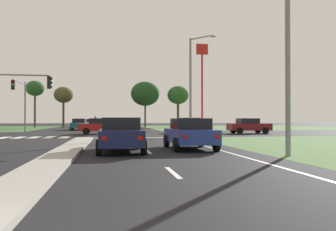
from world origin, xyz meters
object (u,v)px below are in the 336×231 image
Objects in this scene: traffic_signal_near_left at (9,92)px; pedestrian_at_median at (96,121)px; treeline_second at (35,89)px; treeline_fourth at (145,94)px; car_red_second at (101,126)px; traffic_signal_far_left at (21,96)px; fastfood_pole_sign at (202,68)px; street_lamp_near at (287,30)px; car_teal_sixth at (79,124)px; street_lamp_second at (193,80)px; treeline_fifth at (178,95)px; treeline_third at (64,95)px; car_beige_seventh at (87,123)px; car_blue_near at (190,133)px; car_navy_fourth at (120,134)px; car_white_eighth at (191,125)px; car_maroon_third at (249,126)px.

traffic_signal_near_left is 15.85m from pedestrian_at_median.
treeline_second is (-11.49, 21.59, 5.70)m from pedestrian_at_median.
car_red_second is at bearing -104.79° from treeline_fourth.
fastfood_pole_sign is (23.22, 11.61, 5.46)m from traffic_signal_far_left.
treeline_fourth is at bearing -5.99° from treeline_second.
street_lamp_near is 54.32m from treeline_second.
traffic_signal_far_left reaches higher than traffic_signal_near_left.
treeline_fourth is at bearing -126.94° from car_teal_sixth.
fastfood_pole_sign reaches higher than car_red_second.
street_lamp_second is 1.03× the size of treeline_fourth.
traffic_signal_near_left is 38.51m from treeline_fifth.
fastfood_pole_sign is 13.91m from treeline_fourth.
car_beige_seventh is at bearing 28.10° from treeline_third.
street_lamp_second reaches higher than pedestrian_at_median.
car_blue_near is at bearing 14.75° from car_red_second.
car_navy_fourth is at bearing -66.70° from traffic_signal_far_left.
street_lamp_second is at bearing -127.63° from pedestrian_at_median.
treeline_third reaches higher than pedestrian_at_median.
traffic_signal_far_left is (-13.22, 22.11, 3.13)m from car_blue_near.
car_white_eighth reaches higher than car_teal_sixth.
car_maroon_third is (14.83, -1.38, 0.00)m from car_red_second.
car_teal_sixth is at bearing 90.18° from car_beige_seventh.
pedestrian_at_median is (7.67, 3.28, -2.71)m from traffic_signal_far_left.
traffic_signal_far_left is 0.67× the size of treeline_fourth.
car_maroon_third reaches higher than car_red_second.
car_beige_seventh is 11.81m from treeline_fourth.
car_red_second is at bearing -95.33° from car_maroon_third.
treeline_fourth reaches higher than car_maroon_third.
street_lamp_near is at bearing -44.51° from traffic_signal_near_left.
treeline_second reaches higher than car_navy_fourth.
traffic_signal_near_left is 14.66m from street_lamp_second.
street_lamp_second is 32.40m from treeline_fourth.
car_beige_seventh is at bearing 108.51° from street_lamp_second.
street_lamp_near is 1.07× the size of treeline_second.
car_teal_sixth is at bearing 121.26° from street_lamp_second.
pedestrian_at_median is at bearing -126.85° from treeline_fifth.
pedestrian_at_median is 0.24× the size of treeline_third.
car_red_second is 0.78× the size of traffic_signal_far_left.
car_white_eighth is 0.50× the size of street_lamp_second.
treeline_fourth is 1.11× the size of treeline_fifth.
car_navy_fourth is at bearing 95.67° from car_beige_seventh.
car_red_second reaches higher than car_beige_seventh.
car_navy_fourth is 0.62× the size of treeline_third.
car_teal_sixth is 0.54× the size of street_lamp_second.
car_beige_seventh is at bearing -173.36° from car_red_second.
pedestrian_at_median is at bearing 68.83° from traffic_signal_near_left.
treeline_fifth reaches higher than car_navy_fourth.
car_red_second is at bearing -116.61° from treeline_fifth.
treeline_second is at bearing -60.26° from car_teal_sixth.
car_white_eighth is (12.45, -12.77, 0.02)m from car_teal_sixth.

